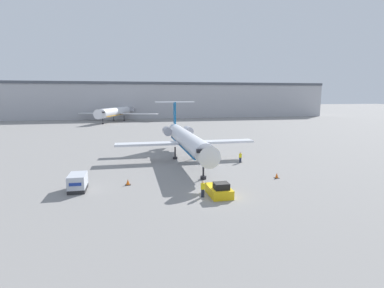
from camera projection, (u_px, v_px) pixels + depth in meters
name	position (u px, v px, depth m)	size (l,w,h in m)	color
ground_plane	(219.00, 197.00, 32.59)	(600.00, 600.00, 0.00)	gray
terminal_building	(148.00, 100.00, 147.11)	(180.00, 16.80, 17.10)	#B2B2B7
airplane_main	(186.00, 139.00, 50.95)	(23.78, 30.12, 9.65)	silver
pushback_tug	(219.00, 190.00, 33.02)	(2.26, 3.87, 1.68)	yellow
luggage_cart	(78.00, 182.00, 34.71)	(1.89, 3.28, 1.95)	#232326
worker_near_tug	(203.00, 189.00, 32.42)	(0.40, 0.26, 1.83)	#232838
worker_by_wing	(240.00, 157.00, 49.10)	(0.40, 0.25, 1.77)	#232838
traffic_cone_left	(128.00, 182.00, 36.94)	(0.65, 0.65, 0.73)	black
traffic_cone_right	(277.00, 176.00, 39.98)	(0.59, 0.59, 0.74)	black
airplane_parked_far_left	(118.00, 112.00, 128.02)	(34.00, 36.03, 10.92)	white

